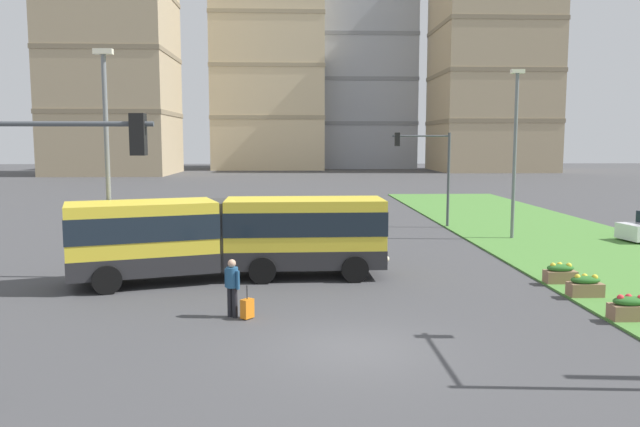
% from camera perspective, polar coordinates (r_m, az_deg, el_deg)
% --- Properties ---
extents(ground_plane, '(260.00, 260.00, 0.00)m').
position_cam_1_polar(ground_plane, '(16.08, 3.13, -12.21)').
color(ground_plane, '#424244').
extents(grass_median, '(10.00, 70.00, 0.08)m').
position_cam_1_polar(grass_median, '(29.24, 26.46, -4.23)').
color(grass_median, '#4C8438').
rests_on(grass_median, ground_plane).
extents(articulated_bus, '(11.99, 4.53, 3.00)m').
position_cam_1_polar(articulated_bus, '(23.70, -8.12, -2.03)').
color(articulated_bus, yellow).
rests_on(articulated_bus, ground).
extents(car_navy_sedan, '(4.59, 2.45, 1.58)m').
position_cam_1_polar(car_navy_sedan, '(33.96, -9.99, -0.99)').
color(car_navy_sedan, '#19234C').
rests_on(car_navy_sedan, ground).
extents(pedestrian_crossing, '(0.47, 0.40, 1.74)m').
position_cam_1_polar(pedestrian_crossing, '(18.71, -8.02, -6.38)').
color(pedestrian_crossing, black).
rests_on(pedestrian_crossing, ground).
extents(rolling_suitcase, '(0.41, 0.43, 0.97)m').
position_cam_1_polar(rolling_suitcase, '(18.64, -6.66, -8.59)').
color(rolling_suitcase, orange).
rests_on(rolling_suitcase, ground).
extents(flower_planter_0, '(1.10, 0.56, 0.74)m').
position_cam_1_polar(flower_planter_0, '(20.22, 26.39, -7.71)').
color(flower_planter_0, '#937051').
rests_on(flower_planter_0, grass_median).
extents(flower_planter_1, '(1.10, 0.56, 0.74)m').
position_cam_1_polar(flower_planter_1, '(22.61, 23.04, -6.08)').
color(flower_planter_1, '#937051').
rests_on(flower_planter_1, grass_median).
extents(flower_planter_2, '(1.10, 0.56, 0.74)m').
position_cam_1_polar(flower_planter_2, '(24.36, 21.07, -5.11)').
color(flower_planter_2, '#937051').
rests_on(flower_planter_2, grass_median).
extents(traffic_light_near_left, '(3.42, 0.28, 5.72)m').
position_cam_1_polar(traffic_light_near_left, '(13.18, -24.21, 0.55)').
color(traffic_light_near_left, '#474C51').
rests_on(traffic_light_near_left, ground).
extents(traffic_light_far_right, '(3.51, 0.28, 5.70)m').
position_cam_1_polar(traffic_light_far_right, '(38.04, 9.99, 4.61)').
color(traffic_light_far_right, '#474C51').
rests_on(traffic_light_far_right, ground).
extents(streetlight_left, '(0.70, 0.28, 8.56)m').
position_cam_1_polar(streetlight_left, '(24.77, -18.85, 5.18)').
color(streetlight_left, slate).
rests_on(streetlight_left, ground).
extents(streetlight_median, '(0.70, 0.28, 8.87)m').
position_cam_1_polar(streetlight_median, '(34.39, 17.36, 5.80)').
color(streetlight_median, slate).
rests_on(streetlight_median, ground).
extents(apartment_tower_westcentre, '(20.38, 15.82, 36.19)m').
position_cam_1_polar(apartment_tower_westcentre, '(119.53, -4.70, 12.80)').
color(apartment_tower_westcentre, beige).
rests_on(apartment_tower_westcentre, ground).
extents(apartment_tower_centre, '(21.38, 15.33, 40.95)m').
position_cam_1_polar(apartment_tower_centre, '(125.94, 3.48, 13.58)').
color(apartment_tower_centre, '#9EA3AD').
rests_on(apartment_tower_centre, ground).
extents(apartment_tower_eastcentre, '(19.10, 18.53, 40.73)m').
position_cam_1_polar(apartment_tower_eastcentre, '(115.91, 15.42, 13.91)').
color(apartment_tower_eastcentre, tan).
rests_on(apartment_tower_eastcentre, ground).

